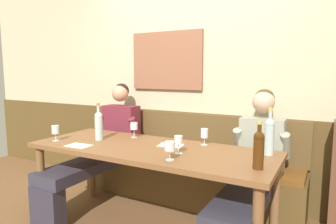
{
  "coord_description": "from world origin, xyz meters",
  "views": [
    {
      "loc": [
        1.33,
        -1.98,
        1.39
      ],
      "look_at": [
        0.0,
        0.44,
        1.02
      ],
      "focal_mm": 31.97,
      "sensor_mm": 36.0,
      "label": 1
    }
  ],
  "objects_px": {
    "wine_bottle_green_tall": "(259,148)",
    "wine_bottle_clear_water": "(99,125)",
    "person_right_seat": "(252,169)",
    "wine_glass_right_end": "(134,126)",
    "wall_bench": "(185,176)",
    "wine_glass_mid_left": "(55,130)",
    "person_center_left_seat": "(101,146)",
    "wine_glass_left_end": "(204,134)",
    "dining_table": "(150,157)",
    "wine_glass_mid_right": "(178,141)",
    "wine_bottle_amber_mid": "(269,135)",
    "wine_glass_center_rear": "(170,147)"
  },
  "relations": [
    {
      "from": "wine_bottle_green_tall",
      "to": "wine_bottle_clear_water",
      "type": "bearing_deg",
      "value": 174.18
    },
    {
      "from": "person_right_seat",
      "to": "wine_glass_right_end",
      "type": "bearing_deg",
      "value": -176.54
    },
    {
      "from": "wall_bench",
      "to": "person_right_seat",
      "type": "xyz_separation_m",
      "value": [
        0.79,
        -0.38,
        0.32
      ]
    },
    {
      "from": "wine_bottle_clear_water",
      "to": "wine_glass_mid_left",
      "type": "bearing_deg",
      "value": -145.35
    },
    {
      "from": "person_center_left_seat",
      "to": "wine_glass_mid_left",
      "type": "bearing_deg",
      "value": -96.46
    },
    {
      "from": "wine_glass_right_end",
      "to": "wine_glass_left_end",
      "type": "bearing_deg",
      "value": 3.98
    },
    {
      "from": "dining_table",
      "to": "wine_glass_mid_left",
      "type": "bearing_deg",
      "value": -165.96
    },
    {
      "from": "dining_table",
      "to": "wine_bottle_green_tall",
      "type": "bearing_deg",
      "value": -9.17
    },
    {
      "from": "wine_bottle_clear_water",
      "to": "wine_glass_mid_right",
      "type": "height_order",
      "value": "wine_bottle_clear_water"
    },
    {
      "from": "wine_glass_mid_left",
      "to": "wine_bottle_green_tall",
      "type": "bearing_deg",
      "value": 2.25
    },
    {
      "from": "dining_table",
      "to": "person_right_seat",
      "type": "bearing_deg",
      "value": 21.64
    },
    {
      "from": "wine_bottle_amber_mid",
      "to": "wall_bench",
      "type": "bearing_deg",
      "value": 153.41
    },
    {
      "from": "person_center_left_seat",
      "to": "wine_bottle_clear_water",
      "type": "relative_size",
      "value": 3.64
    },
    {
      "from": "person_right_seat",
      "to": "person_center_left_seat",
      "type": "bearing_deg",
      "value": -179.98
    },
    {
      "from": "wine_bottle_green_tall",
      "to": "wine_glass_mid_right",
      "type": "height_order",
      "value": "wine_bottle_green_tall"
    },
    {
      "from": "wine_bottle_amber_mid",
      "to": "wine_glass_right_end",
      "type": "relative_size",
      "value": 2.45
    },
    {
      "from": "person_center_left_seat",
      "to": "person_right_seat",
      "type": "xyz_separation_m",
      "value": [
        1.62,
        0.0,
        -0.0
      ]
    },
    {
      "from": "dining_table",
      "to": "wine_glass_mid_left",
      "type": "xyz_separation_m",
      "value": [
        -0.89,
        -0.22,
        0.18
      ]
    },
    {
      "from": "wine_bottle_amber_mid",
      "to": "wine_glass_left_end",
      "type": "distance_m",
      "value": 0.56
    },
    {
      "from": "wall_bench",
      "to": "wine_glass_left_end",
      "type": "bearing_deg",
      "value": -46.99
    },
    {
      "from": "dining_table",
      "to": "person_center_left_seat",
      "type": "bearing_deg",
      "value": 159.23
    },
    {
      "from": "wine_bottle_amber_mid",
      "to": "wine_glass_mid_left",
      "type": "relative_size",
      "value": 2.53
    },
    {
      "from": "person_right_seat",
      "to": "wine_glass_mid_right",
      "type": "xyz_separation_m",
      "value": [
        -0.48,
        -0.39,
        0.26
      ]
    },
    {
      "from": "wine_bottle_clear_water",
      "to": "wine_glass_mid_right",
      "type": "bearing_deg",
      "value": -5.07
    },
    {
      "from": "wine_glass_center_rear",
      "to": "wine_glass_left_end",
      "type": "xyz_separation_m",
      "value": [
        0.05,
        0.55,
        0.0
      ]
    },
    {
      "from": "dining_table",
      "to": "person_center_left_seat",
      "type": "height_order",
      "value": "person_center_left_seat"
    },
    {
      "from": "person_center_left_seat",
      "to": "wine_glass_right_end",
      "type": "bearing_deg",
      "value": -7.84
    },
    {
      "from": "person_center_left_seat",
      "to": "wine_glass_mid_left",
      "type": "distance_m",
      "value": 0.6
    },
    {
      "from": "person_center_left_seat",
      "to": "wine_bottle_amber_mid",
      "type": "distance_m",
      "value": 1.79
    },
    {
      "from": "wall_bench",
      "to": "wine_bottle_green_tall",
      "type": "distance_m",
      "value": 1.41
    },
    {
      "from": "wine_bottle_green_tall",
      "to": "wine_glass_left_end",
      "type": "height_order",
      "value": "wine_bottle_green_tall"
    },
    {
      "from": "wine_glass_right_end",
      "to": "wine_glass_mid_left",
      "type": "height_order",
      "value": "wine_glass_right_end"
    },
    {
      "from": "wall_bench",
      "to": "wine_glass_mid_right",
      "type": "relative_size",
      "value": 16.72
    },
    {
      "from": "wine_bottle_clear_water",
      "to": "wine_glass_center_rear",
      "type": "relative_size",
      "value": 2.53
    },
    {
      "from": "wine_bottle_clear_water",
      "to": "wine_glass_left_end",
      "type": "bearing_deg",
      "value": 17.35
    },
    {
      "from": "wine_bottle_clear_water",
      "to": "wine_bottle_amber_mid",
      "type": "height_order",
      "value": "wine_bottle_amber_mid"
    },
    {
      "from": "wine_glass_mid_right",
      "to": "wine_glass_center_rear",
      "type": "bearing_deg",
      "value": -83.31
    },
    {
      "from": "wine_bottle_clear_water",
      "to": "wine_bottle_amber_mid",
      "type": "bearing_deg",
      "value": 8.77
    },
    {
      "from": "wine_bottle_green_tall",
      "to": "wine_glass_center_rear",
      "type": "xyz_separation_m",
      "value": [
        -0.6,
        -0.1,
        -0.04
      ]
    },
    {
      "from": "wine_glass_mid_left",
      "to": "wine_bottle_amber_mid",
      "type": "bearing_deg",
      "value": 14.03
    },
    {
      "from": "wine_bottle_green_tall",
      "to": "wine_glass_right_end",
      "type": "relative_size",
      "value": 2.13
    },
    {
      "from": "wine_glass_mid_left",
      "to": "wine_glass_mid_right",
      "type": "bearing_deg",
      "value": 6.99
    },
    {
      "from": "person_center_left_seat",
      "to": "wine_glass_mid_left",
      "type": "relative_size",
      "value": 8.71
    },
    {
      "from": "dining_table",
      "to": "wine_glass_left_end",
      "type": "height_order",
      "value": "wine_glass_left_end"
    },
    {
      "from": "dining_table",
      "to": "wine_bottle_green_tall",
      "type": "relative_size",
      "value": 6.64
    },
    {
      "from": "wine_glass_left_end",
      "to": "dining_table",
      "type": "bearing_deg",
      "value": -141.82
    },
    {
      "from": "wall_bench",
      "to": "wine_glass_center_rear",
      "type": "height_order",
      "value": "wall_bench"
    },
    {
      "from": "wine_glass_mid_right",
      "to": "wine_bottle_green_tall",
      "type": "bearing_deg",
      "value": -6.87
    },
    {
      "from": "wall_bench",
      "to": "wine_glass_center_rear",
      "type": "xyz_separation_m",
      "value": [
        0.33,
        -0.96,
        0.57
      ]
    },
    {
      "from": "dining_table",
      "to": "wine_glass_left_end",
      "type": "distance_m",
      "value": 0.51
    }
  ]
}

